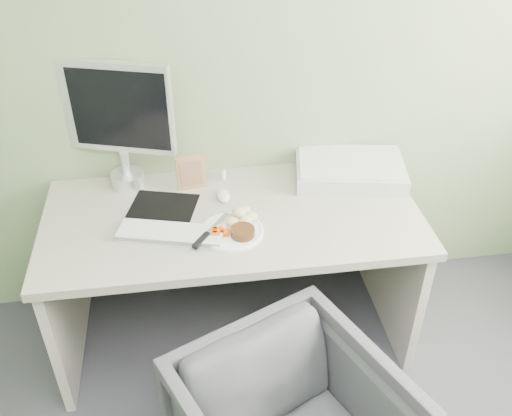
{
  "coord_description": "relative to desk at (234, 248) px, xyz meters",
  "views": [
    {
      "loc": [
        -0.18,
        -0.31,
        2.17
      ],
      "look_at": [
        0.08,
        1.5,
        0.84
      ],
      "focal_mm": 40.0,
      "sensor_mm": 36.0,
      "label": 1
    }
  ],
  "objects": [
    {
      "name": "keyboard",
      "position": [
        -0.26,
        -0.11,
        0.2
      ],
      "size": [
        0.44,
        0.23,
        0.02
      ],
      "primitive_type": "cube",
      "rotation": [
        0.0,
        0.0,
        -0.26
      ],
      "color": "white",
      "rests_on": "desk"
    },
    {
      "name": "steak",
      "position": [
        0.02,
        -0.16,
        0.21
      ],
      "size": [
        0.11,
        0.11,
        0.03
      ],
      "primitive_type": "cylinder",
      "rotation": [
        0.0,
        0.0,
        0.08
      ],
      "color": "black",
      "rests_on": "plate"
    },
    {
      "name": "steak_knife",
      "position": [
        -0.12,
        -0.15,
        0.21
      ],
      "size": [
        0.17,
        0.22,
        0.02
      ],
      "rotation": [
        0.0,
        0.0,
        0.95
      ],
      "color": "silver",
      "rests_on": "plate"
    },
    {
      "name": "eyedrop_bottle",
      "position": [
        -0.01,
        0.28,
        0.21
      ],
      "size": [
        0.02,
        0.02,
        0.06
      ],
      "color": "white",
      "rests_on": "desk"
    },
    {
      "name": "photo_frame",
      "position": [
        -0.16,
        0.23,
        0.27
      ],
      "size": [
        0.13,
        0.04,
        0.17
      ],
      "primitive_type": "cube",
      "rotation": [
        0.0,
        0.0,
        0.15
      ],
      "color": "#966F46",
      "rests_on": "desk"
    },
    {
      "name": "desk",
      "position": [
        0.0,
        0.0,
        0.0
      ],
      "size": [
        1.6,
        0.75,
        0.73
      ],
      "color": "#A89A8C",
      "rests_on": "floor"
    },
    {
      "name": "monitor",
      "position": [
        -0.44,
        0.32,
        0.51
      ],
      "size": [
        0.47,
        0.19,
        0.58
      ],
      "rotation": [
        0.0,
        0.0,
        -0.31
      ],
      "color": "silver",
      "rests_on": "desk"
    },
    {
      "name": "mousepad",
      "position": [
        -0.29,
        0.08,
        0.19
      ],
      "size": [
        0.33,
        0.31,
        0.0
      ],
      "primitive_type": "cube",
      "rotation": [
        0.0,
        0.0,
        -0.27
      ],
      "color": "black",
      "rests_on": "desk"
    },
    {
      "name": "carrot_heap",
      "position": [
        -0.07,
        -0.14,
        0.22
      ],
      "size": [
        0.06,
        0.06,
        0.04
      ],
      "primitive_type": "cube",
      "rotation": [
        0.0,
        0.0,
        0.15
      ],
      "color": "#FF4805",
      "rests_on": "plate"
    },
    {
      "name": "plate",
      "position": [
        -0.02,
        -0.13,
        0.19
      ],
      "size": [
        0.26,
        0.26,
        0.01
      ],
      "primitive_type": "cylinder",
      "color": "white",
      "rests_on": "desk"
    },
    {
      "name": "scanner",
      "position": [
        0.57,
        0.22,
        0.22
      ],
      "size": [
        0.55,
        0.41,
        0.08
      ],
      "primitive_type": "cube",
      "rotation": [
        0.0,
        0.0,
        -0.18
      ],
      "color": "#BABCC1",
      "rests_on": "desk"
    },
    {
      "name": "computer_mouse",
      "position": [
        -0.03,
        0.12,
        0.2
      ],
      "size": [
        0.06,
        0.1,
        0.03
      ],
      "primitive_type": "ellipsoid",
      "rotation": [
        0.0,
        0.0,
        0.06
      ],
      "color": "white",
      "rests_on": "desk"
    },
    {
      "name": "potato_pile",
      "position": [
        0.02,
        -0.07,
        0.23
      ],
      "size": [
        0.13,
        0.1,
        0.06
      ],
      "primitive_type": "ellipsoid",
      "rotation": [
        0.0,
        0.0,
        -0.18
      ],
      "color": "tan",
      "rests_on": "plate"
    },
    {
      "name": "wall_back",
      "position": [
        0.0,
        0.38,
        0.8
      ],
      "size": [
        3.5,
        0.0,
        3.5
      ],
      "primitive_type": "plane",
      "rotation": [
        1.57,
        0.0,
        0.0
      ],
      "color": "gray",
      "rests_on": "floor"
    }
  ]
}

